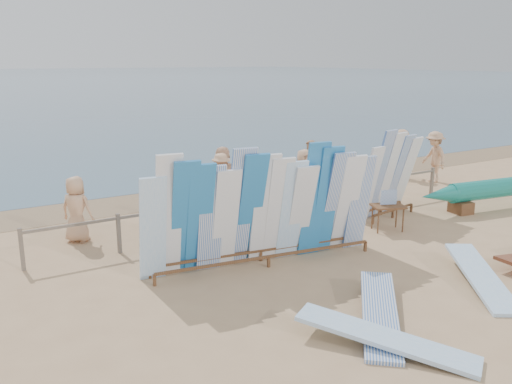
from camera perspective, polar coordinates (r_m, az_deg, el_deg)
ground at (r=11.83m, az=9.54°, el=-7.14°), size 160.00×160.00×0.00m
wet_sand_strip at (r=17.64m, az=-5.81°, el=0.01°), size 40.00×2.60×0.01m
fence at (r=13.92m, az=1.61°, el=-1.00°), size 12.08×0.08×0.90m
main_surfboard_rack at (r=11.13m, az=0.87°, el=-2.09°), size 5.16×1.28×2.56m
side_surfboard_rack at (r=15.01m, az=13.80°, el=1.53°), size 2.18×0.98×2.44m
outrigger_canoe at (r=17.26m, az=24.95°, el=0.37°), size 6.18×1.42×0.88m
vendor_table at (r=13.96m, az=13.68°, el=-2.57°), size 0.94×0.81×1.04m
flat_board_b at (r=11.32m, az=22.52°, el=-9.03°), size 1.93×2.56×0.36m
flat_board_a at (r=8.59m, az=13.42°, el=-15.80°), size 1.93×2.56×0.36m
flat_board_e at (r=9.37m, az=12.84°, el=-13.14°), size 2.18×2.41×0.33m
beach_chair_left at (r=14.65m, az=-3.40°, el=-1.84°), size 0.59×0.60×0.84m
beach_chair_right at (r=15.61m, az=4.14°, el=-0.91°), size 0.57×0.58×0.80m
stroller at (r=16.07m, az=7.18°, el=0.06°), size 0.61×0.79×0.99m
beachgoer_7 at (r=17.21m, az=5.64°, el=2.60°), size 0.43×0.67×1.72m
beachgoer_9 at (r=20.18m, az=14.98°, el=3.91°), size 1.21×0.69×1.76m
beachgoer_6 at (r=15.17m, az=5.14°, el=1.20°), size 0.89×0.46×1.78m
beachgoer_extra_0 at (r=19.81m, az=18.25°, el=3.53°), size 0.73×1.23×1.78m
beachgoer_5 at (r=16.43m, az=-3.48°, el=1.99°), size 1.41×1.47×1.66m
beachgoer_2 at (r=13.61m, az=-5.59°, el=-0.61°), size 0.84×0.50×1.63m
beachgoer_4 at (r=14.38m, az=-1.23°, el=0.09°), size 0.46×0.94×1.56m
beachgoer_0 at (r=13.32m, az=-18.37°, el=-1.73°), size 0.81×0.79×1.57m
beachgoer_3 at (r=15.93m, az=-3.68°, el=1.37°), size 1.01×0.47×1.53m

